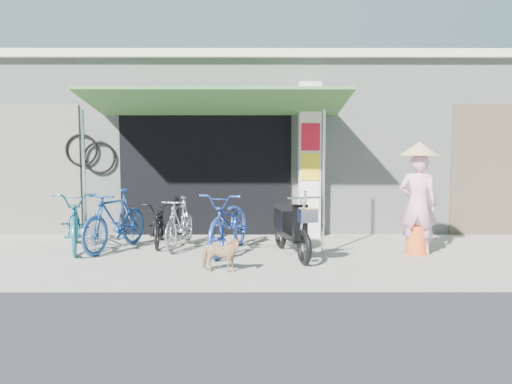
{
  "coord_description": "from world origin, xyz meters",
  "views": [
    {
      "loc": [
        -0.22,
        -7.36,
        1.73
      ],
      "look_at": [
        -0.2,
        1.0,
        1.0
      ],
      "focal_mm": 35.0,
      "sensor_mm": 36.0,
      "label": 1
    }
  ],
  "objects_px": {
    "bike_blue": "(115,220)",
    "bike_navy": "(230,222)",
    "bike_teal": "(76,220)",
    "bike_silver": "(180,222)",
    "street_dog": "(220,255)",
    "moped": "(291,227)",
    "nun": "(418,199)",
    "bike_black": "(160,223)"
  },
  "relations": [
    {
      "from": "moped",
      "to": "nun",
      "type": "xyz_separation_m",
      "value": [
        2.09,
        0.12,
        0.44
      ]
    },
    {
      "from": "bike_teal",
      "to": "bike_silver",
      "type": "distance_m",
      "value": 1.77
    },
    {
      "from": "bike_teal",
      "to": "bike_blue",
      "type": "xyz_separation_m",
      "value": [
        0.7,
        -0.08,
        0.01
      ]
    },
    {
      "from": "bike_teal",
      "to": "bike_silver",
      "type": "xyz_separation_m",
      "value": [
        1.77,
        0.12,
        -0.05
      ]
    },
    {
      "from": "bike_teal",
      "to": "bike_navy",
      "type": "distance_m",
      "value": 2.66
    },
    {
      "from": "bike_black",
      "to": "bike_navy",
      "type": "distance_m",
      "value": 1.43
    },
    {
      "from": "bike_navy",
      "to": "moped",
      "type": "xyz_separation_m",
      "value": [
        1.0,
        -0.28,
        -0.04
      ]
    },
    {
      "from": "street_dog",
      "to": "bike_blue",
      "type": "bearing_deg",
      "value": 62.68
    },
    {
      "from": "bike_blue",
      "to": "street_dog",
      "type": "relative_size",
      "value": 2.92
    },
    {
      "from": "nun",
      "to": "bike_navy",
      "type": "bearing_deg",
      "value": 16.74
    },
    {
      "from": "bike_black",
      "to": "bike_navy",
      "type": "relative_size",
      "value": 0.78
    },
    {
      "from": "street_dog",
      "to": "bike_black",
      "type": "bearing_deg",
      "value": 43.07
    },
    {
      "from": "bike_navy",
      "to": "nun",
      "type": "height_order",
      "value": "nun"
    },
    {
      "from": "bike_navy",
      "to": "nun",
      "type": "xyz_separation_m",
      "value": [
        3.08,
        -0.16,
        0.4
      ]
    },
    {
      "from": "bike_silver",
      "to": "street_dog",
      "type": "bearing_deg",
      "value": -54.95
    },
    {
      "from": "moped",
      "to": "bike_navy",
      "type": "bearing_deg",
      "value": 151.43
    },
    {
      "from": "bike_blue",
      "to": "bike_navy",
      "type": "height_order",
      "value": "bike_blue"
    },
    {
      "from": "bike_navy",
      "to": "street_dog",
      "type": "bearing_deg",
      "value": -78.31
    },
    {
      "from": "bike_black",
      "to": "street_dog",
      "type": "bearing_deg",
      "value": -65.1
    },
    {
      "from": "bike_navy",
      "to": "nun",
      "type": "bearing_deg",
      "value": 11.61
    },
    {
      "from": "bike_black",
      "to": "street_dog",
      "type": "height_order",
      "value": "bike_black"
    },
    {
      "from": "bike_silver",
      "to": "street_dog",
      "type": "distance_m",
      "value": 1.91
    },
    {
      "from": "bike_blue",
      "to": "moped",
      "type": "relative_size",
      "value": 0.97
    },
    {
      "from": "bike_blue",
      "to": "nun",
      "type": "distance_m",
      "value": 5.06
    },
    {
      "from": "bike_blue",
      "to": "moped",
      "type": "bearing_deg",
      "value": 12.42
    },
    {
      "from": "bike_blue",
      "to": "bike_silver",
      "type": "height_order",
      "value": "bike_blue"
    },
    {
      "from": "street_dog",
      "to": "bike_silver",
      "type": "bearing_deg",
      "value": 36.96
    },
    {
      "from": "bike_navy",
      "to": "moped",
      "type": "bearing_deg",
      "value": -1.18
    },
    {
      "from": "bike_blue",
      "to": "moped",
      "type": "distance_m",
      "value": 2.98
    },
    {
      "from": "bike_teal",
      "to": "street_dog",
      "type": "xyz_separation_m",
      "value": [
        2.58,
        -1.6,
        -0.26
      ]
    },
    {
      "from": "bike_silver",
      "to": "bike_navy",
      "type": "xyz_separation_m",
      "value": [
        0.89,
        -0.34,
        0.06
      ]
    },
    {
      "from": "bike_teal",
      "to": "street_dog",
      "type": "height_order",
      "value": "bike_teal"
    },
    {
      "from": "bike_blue",
      "to": "bike_black",
      "type": "distance_m",
      "value": 0.82
    },
    {
      "from": "bike_blue",
      "to": "moped",
      "type": "xyz_separation_m",
      "value": [
        2.95,
        -0.42,
        -0.05
      ]
    },
    {
      "from": "bike_teal",
      "to": "bike_black",
      "type": "distance_m",
      "value": 1.42
    },
    {
      "from": "bike_navy",
      "to": "nun",
      "type": "distance_m",
      "value": 3.11
    },
    {
      "from": "bike_blue",
      "to": "bike_navy",
      "type": "distance_m",
      "value": 1.96
    },
    {
      "from": "bike_silver",
      "to": "bike_navy",
      "type": "height_order",
      "value": "bike_navy"
    },
    {
      "from": "bike_teal",
      "to": "bike_silver",
      "type": "bearing_deg",
      "value": -14.91
    },
    {
      "from": "bike_silver",
      "to": "nun",
      "type": "xyz_separation_m",
      "value": [
        3.97,
        -0.5,
        0.45
      ]
    },
    {
      "from": "street_dog",
      "to": "bike_teal",
      "type": "bearing_deg",
      "value": 69.73
    },
    {
      "from": "bike_silver",
      "to": "street_dog",
      "type": "height_order",
      "value": "bike_silver"
    }
  ]
}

